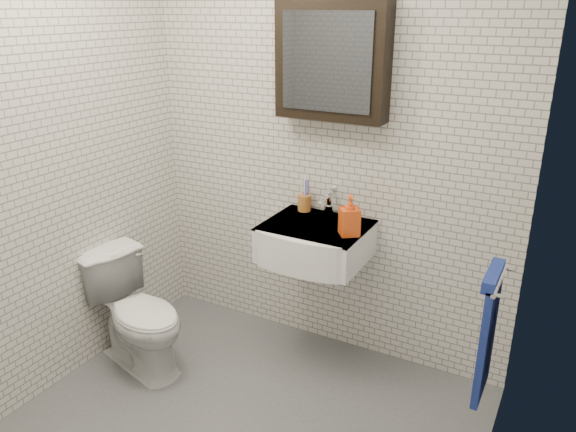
# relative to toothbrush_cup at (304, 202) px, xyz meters

# --- Properties ---
(room_shell) EXTENTS (2.22, 2.02, 2.51)m
(room_shell) POSITION_rel_toothbrush_cup_xyz_m (0.11, -0.94, 0.56)
(room_shell) COLOR silver
(room_shell) RESTS_ON ground
(washbasin) EXTENTS (0.55, 0.50, 0.20)m
(washbasin) POSITION_rel_toothbrush_cup_xyz_m (0.16, -0.21, -0.15)
(washbasin) COLOR white
(washbasin) RESTS_ON room_shell
(faucet) EXTENTS (0.06, 0.20, 0.15)m
(faucet) POSITION_rel_toothbrush_cup_xyz_m (0.16, -0.01, 0.01)
(faucet) COLOR silver
(faucet) RESTS_ON washbasin
(mirror_cabinet) EXTENTS (0.60, 0.15, 0.60)m
(mirror_cabinet) POSITION_rel_toothbrush_cup_xyz_m (0.16, -0.01, 0.80)
(mirror_cabinet) COLOR black
(mirror_cabinet) RESTS_ON room_shell
(towel_rail) EXTENTS (0.09, 0.30, 0.58)m
(towel_rail) POSITION_rel_toothbrush_cup_xyz_m (1.15, -0.59, -0.18)
(towel_rail) COLOR silver
(towel_rail) RESTS_ON room_shell
(toothbrush_cup) EXTENTS (0.08, 0.08, 0.21)m
(toothbrush_cup) POSITION_rel_toothbrush_cup_xyz_m (0.00, 0.00, 0.00)
(toothbrush_cup) COLOR #AB682A
(toothbrush_cup) RESTS_ON washbasin
(soap_bottle) EXTENTS (0.14, 0.14, 0.22)m
(soap_bottle) POSITION_rel_toothbrush_cup_xyz_m (0.37, -0.21, 0.05)
(soap_bottle) COLOR #DB5717
(soap_bottle) RESTS_ON washbasin
(toilet) EXTENTS (0.73, 0.53, 0.67)m
(toilet) POSITION_rel_toothbrush_cup_xyz_m (-0.69, -0.70, -0.57)
(toilet) COLOR white
(toilet) RESTS_ON ground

